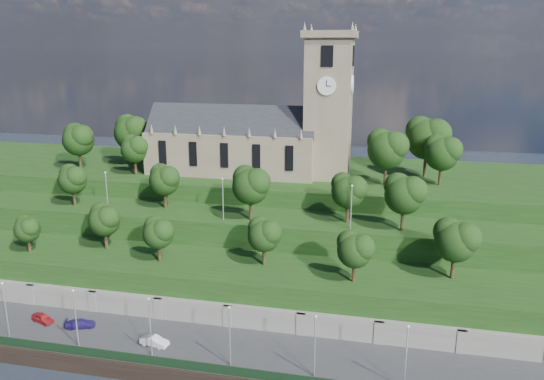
% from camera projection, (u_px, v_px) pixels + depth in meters
% --- Properties ---
extents(promenade, '(160.00, 12.00, 2.00)m').
position_uv_depth(promenade, '(179.00, 349.00, 68.05)').
color(promenade, '#2D2D30').
rests_on(promenade, ground).
extents(quay_wall, '(160.00, 0.50, 2.20)m').
position_uv_depth(quay_wall, '(159.00, 376.00, 62.32)').
color(quay_wall, black).
rests_on(quay_wall, ground).
extents(fence, '(160.00, 0.10, 1.20)m').
position_uv_depth(fence, '(161.00, 362.00, 62.54)').
color(fence, black).
rests_on(fence, promenade).
extents(retaining_wall, '(160.00, 2.10, 5.00)m').
position_uv_depth(retaining_wall, '(195.00, 316.00, 73.29)').
color(retaining_wall, slate).
rests_on(retaining_wall, ground).
extents(embankment_lower, '(160.00, 12.00, 8.00)m').
position_uv_depth(embankment_lower, '(209.00, 287.00, 78.58)').
color(embankment_lower, '#173612').
rests_on(embankment_lower, ground).
extents(embankment_upper, '(160.00, 10.00, 12.00)m').
position_uv_depth(embankment_upper, '(230.00, 248.00, 88.42)').
color(embankment_upper, '#173612').
rests_on(embankment_upper, ground).
extents(hilltop, '(160.00, 32.00, 15.00)m').
position_uv_depth(hilltop, '(259.00, 204.00, 107.82)').
color(hilltop, '#173612').
rests_on(hilltop, ground).
extents(church, '(38.60, 12.35, 27.60)m').
position_uv_depth(church, '(258.00, 134.00, 99.94)').
color(church, '#71644F').
rests_on(church, hilltop).
extents(trees_lower, '(67.68, 9.17, 8.40)m').
position_uv_depth(trees_lower, '(259.00, 233.00, 75.04)').
color(trees_lower, black).
rests_on(trees_lower, embankment_lower).
extents(trees_upper, '(60.88, 8.45, 8.67)m').
position_uv_depth(trees_upper, '(261.00, 185.00, 83.32)').
color(trees_upper, black).
rests_on(trees_upper, embankment_upper).
extents(trees_hilltop, '(75.30, 16.31, 11.21)m').
position_uv_depth(trees_hilltop, '(280.00, 140.00, 98.70)').
color(trees_hilltop, black).
rests_on(trees_hilltop, hilltop).
extents(lamp_posts_promenade, '(60.36, 0.36, 7.76)m').
position_uv_depth(lamp_posts_promenade, '(150.00, 322.00, 63.73)').
color(lamp_posts_promenade, '#B2B2B7').
rests_on(lamp_posts_promenade, promenade).
extents(lamp_posts_upper, '(40.36, 0.36, 6.87)m').
position_uv_depth(lamp_posts_upper, '(223.00, 195.00, 82.97)').
color(lamp_posts_upper, '#B2B2B7').
rests_on(lamp_posts_upper, embankment_upper).
extents(car_left, '(3.81, 2.52, 1.21)m').
position_uv_depth(car_left, '(43.00, 318.00, 72.58)').
color(car_left, maroon).
rests_on(car_left, promenade).
extents(car_middle, '(3.97, 1.94, 1.25)m').
position_uv_depth(car_middle, '(154.00, 341.00, 66.87)').
color(car_middle, silver).
rests_on(car_middle, promenade).
extents(car_right, '(4.22, 2.83, 1.13)m').
position_uv_depth(car_right, '(80.00, 323.00, 71.20)').
color(car_right, navy).
rests_on(car_right, promenade).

